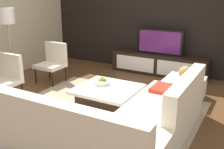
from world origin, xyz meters
TOP-DOWN VIEW (x-y plane):
  - ground_plane at (0.00, 0.00)m, footprint 14.00×14.00m
  - feature_wall_back at (0.00, 2.70)m, footprint 6.40×0.12m
  - area_rug at (-0.10, 0.00)m, footprint 3.12×2.41m
  - media_console at (0.00, 2.40)m, footprint 2.34×0.44m
  - television at (0.00, 2.40)m, footprint 1.12×0.06m
  - sectional_couch at (0.52, -0.84)m, footprint 2.34×2.43m
  - coffee_table at (-0.10, 0.10)m, footprint 1.03×0.98m
  - accent_chair_near at (-1.91, -0.49)m, footprint 0.57×0.51m
  - floor_lamp at (-2.54, 0.20)m, footprint 0.33×0.33m
  - ottoman at (0.95, 1.17)m, footprint 0.70×0.70m
  - fruit_bowl at (-0.28, 0.20)m, footprint 0.28×0.28m
  - accent_chair_far at (-1.89, 0.77)m, footprint 0.56×0.52m
  - decorative_ball at (0.95, 1.17)m, footprint 0.24×0.24m

SIDE VIEW (x-z plane):
  - ground_plane at x=0.00m, z-range 0.00..0.00m
  - area_rug at x=-0.10m, z-range 0.00..0.01m
  - ottoman at x=0.95m, z-range 0.00..0.40m
  - coffee_table at x=-0.10m, z-range 0.01..0.39m
  - media_console at x=0.00m, z-range 0.00..0.50m
  - sectional_couch at x=0.52m, z-range -0.13..0.72m
  - fruit_bowl at x=-0.28m, z-range 0.36..0.49m
  - accent_chair_far at x=-1.89m, z-range 0.05..0.92m
  - accent_chair_near at x=-1.91m, z-range 0.06..0.93m
  - decorative_ball at x=0.95m, z-range 0.40..0.64m
  - television at x=0.00m, z-range 0.50..1.11m
  - floor_lamp at x=-2.54m, z-range 0.56..2.20m
  - feature_wall_back at x=0.00m, z-range 0.00..2.80m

